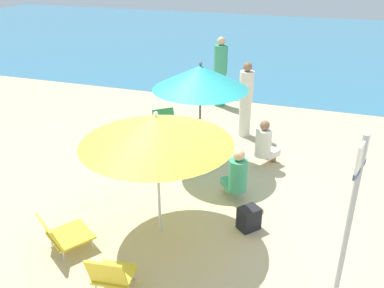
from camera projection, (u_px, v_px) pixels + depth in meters
The scene contains 13 objects.
ground_plane at pixel (190, 214), 6.45m from camera, with size 40.00×40.00×0.00m, color #CCB789.
sea_water at pixel (289, 43), 17.91m from camera, with size 40.00×16.00×0.01m, color teal.
umbrella_yellow at pixel (156, 130), 5.39m from camera, with size 2.05×2.05×1.86m.
umbrella_teal at pixel (200, 77), 7.14m from camera, with size 1.68×1.68×2.00m.
beach_chair_a at pixel (62, 234), 5.56m from camera, with size 0.77×0.79×0.56m.
beach_chair_b at pixel (111, 274), 4.82m from camera, with size 0.51×0.56×0.63m.
beach_chair_c at pixel (166, 126), 8.85m from camera, with size 0.72×0.73×0.63m.
person_a at pixel (220, 72), 10.52m from camera, with size 0.34×0.34×1.78m.
person_b at pixel (265, 144), 7.67m from camera, with size 0.46×0.54×0.94m.
person_c at pixel (237, 175), 6.60m from camera, with size 0.48×0.53×0.95m.
person_d at pixel (246, 100), 8.81m from camera, with size 0.30×0.30×1.63m.
warning_sign at pixel (352, 208), 4.15m from camera, with size 0.13×0.41×2.19m.
beach_bag at pixel (249, 218), 6.05m from camera, with size 0.30×0.23×0.35m, color black.
Camera 1 is at (1.72, -5.07, 3.75)m, focal length 38.82 mm.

